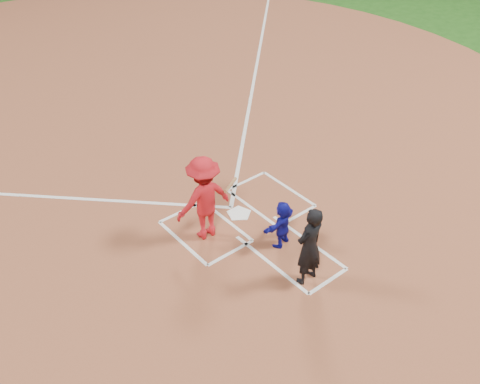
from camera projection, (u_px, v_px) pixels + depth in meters
ground at (239, 214)px, 12.37m from camera, size 120.00×120.00×0.00m
home_plate_dirt at (113, 119)px, 16.12m from camera, size 28.00×28.00×0.01m
home_plate at (239, 214)px, 12.36m from camera, size 0.60×0.60×0.02m
catcher at (282, 224)px, 11.21m from camera, size 1.06×0.55×1.09m
umpire at (309, 246)px, 10.15m from camera, size 0.66×0.45×1.75m
chalk_markings at (125, 128)px, 15.66m from camera, size 28.35×17.32×0.01m
batter_at_plate at (204, 198)px, 11.21m from camera, size 1.62×0.84×1.96m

